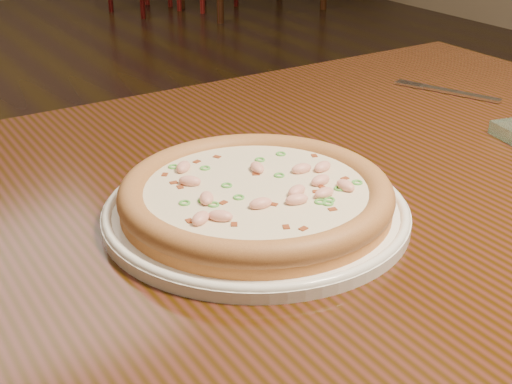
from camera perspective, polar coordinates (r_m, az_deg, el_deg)
ground at (r=1.97m, az=-11.23°, el=-8.83°), size 9.00×9.00×0.00m
hero_table at (r=0.89m, az=4.82°, el=-4.49°), size 1.20×0.80×0.75m
plate at (r=0.75m, az=0.00°, el=-1.47°), size 0.32×0.32×0.02m
pizza at (r=0.74m, az=0.01°, el=-0.20°), size 0.29×0.29×0.03m
fork at (r=1.18m, az=15.30°, el=7.76°), size 0.08×0.17×0.00m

